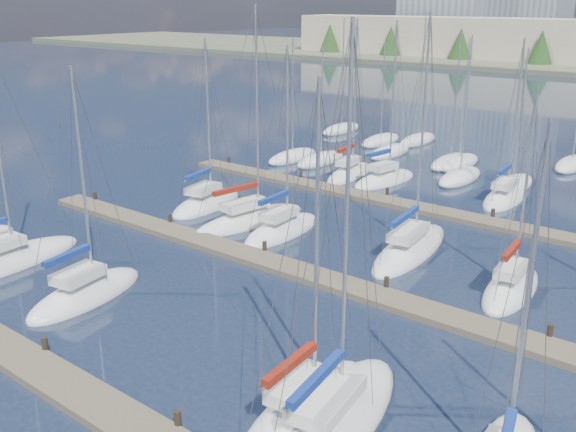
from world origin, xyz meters
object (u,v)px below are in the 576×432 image
Objects in this scene: sailboat_b at (1,263)px; sailboat_c at (86,294)px; sailboat_d at (305,409)px; sailboat_o at (385,179)px; sailboat_l at (511,288)px; sailboat_i at (250,220)px; sailboat_n at (349,173)px; sailboat_p at (504,198)px; sailboat_k at (410,249)px; sailboat_j at (282,230)px; sailboat_e at (331,420)px; sailboat_h at (207,203)px.

sailboat_b is 1.12× the size of sailboat_c.
sailboat_d is 1.05× the size of sailboat_c.
sailboat_o is 20.82m from sailboat_l.
sailboat_l is at bearing 28.07° from sailboat_b.
sailboat_i is 1.16× the size of sailboat_d.
sailboat_b is at bearing -108.07° from sailboat_n.
sailboat_k is (-0.60, -13.41, -0.00)m from sailboat_p.
sailboat_j is at bearing 73.31° from sailboat_c.
sailboat_n is (-16.57, 28.34, 0.01)m from sailboat_d.
sailboat_p is 0.92× the size of sailboat_n.
sailboat_n is at bearing 113.75° from sailboat_e.
sailboat_i is at bearing -131.06° from sailboat_p.
sailboat_e reaches higher than sailboat_n.
sailboat_l is (5.97, -15.10, -0.01)m from sailboat_p.
sailboat_n is 0.94× the size of sailboat_k.
sailboat_i is 1.18× the size of sailboat_j.
sailboat_b is at bearing 175.65° from sailboat_c.
sailboat_o is (6.79, 13.42, 0.01)m from sailboat_h.
sailboat_p is at bearing 80.74° from sailboat_k.
sailboat_c reaches higher than sailboat_l.
sailboat_h is (-20.08, 15.09, -0.01)m from sailboat_d.
sailboat_p is at bearing 92.85° from sailboat_d.
sailboat_o reaches higher than sailboat_h.
sailboat_d is (15.23, -14.27, -0.00)m from sailboat_i.
sailboat_p is at bearing 61.40° from sailboat_c.
sailboat_o reaches higher than sailboat_c.
sailboat_p is 9.50m from sailboat_o.
sailboat_h is 15.04m from sailboat_o.
sailboat_b reaches higher than sailboat_p.
sailboat_o is at bearing 132.41° from sailboat_l.
sailboat_c is (-10.32, -28.79, -0.01)m from sailboat_p.
sailboat_e is 17.07m from sailboat_k.
sailboat_j is 14.48m from sailboat_l.
sailboat_i is 2.88m from sailboat_j.
sailboat_i is at bearing -90.42° from sailboat_o.
sailboat_l is (15.41, -13.99, -0.01)m from sailboat_o.
sailboat_o is (0.88, 27.68, 0.01)m from sailboat_c.
sailboat_k is at bearing 11.50° from sailboat_j.
sailboat_b is 1.08× the size of sailboat_h.
sailboat_k is at bearing -97.05° from sailboat_p.
sailboat_n is at bearing 102.94° from sailboat_j.
sailboat_d is 0.93× the size of sailboat_b.
sailboat_e is 31.88m from sailboat_o.
sailboat_i is at bearing -19.72° from sailboat_h.
sailboat_n is (-1.34, 14.07, 0.01)m from sailboat_i.
sailboat_l is (22.19, -0.58, 0.00)m from sailboat_h.
sailboat_p is at bearing 91.27° from sailboat_e.
sailboat_h is at bearing -142.68° from sailboat_p.
sailboat_e is at bearing -55.86° from sailboat_o.
sailboat_k is (10.78, 1.93, -0.01)m from sailboat_i.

